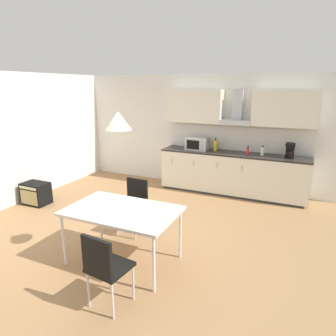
{
  "coord_description": "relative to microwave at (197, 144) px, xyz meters",
  "views": [
    {
      "loc": [
        2.42,
        -3.64,
        2.31
      ],
      "look_at": [
        0.44,
        0.72,
        1.0
      ],
      "focal_mm": 32.0,
      "sensor_mm": 36.0,
      "label": 1
    }
  ],
  "objects": [
    {
      "name": "dining_table",
      "position": [
        0.11,
        -3.28,
        -0.35
      ],
      "size": [
        1.45,
        0.92,
        0.76
      ],
      "color": "silver",
      "rests_on": "ground_plane"
    },
    {
      "name": "kitchen_counter",
      "position": [
        0.82,
        0.0,
        -0.6
      ],
      "size": [
        3.15,
        0.64,
        0.92
      ],
      "color": "#333333",
      "rests_on": "ground_plane"
    },
    {
      "name": "upper_wall_cabinets",
      "position": [
        0.82,
        0.14,
        0.81
      ],
      "size": [
        3.13,
        0.4,
        0.73
      ],
      "color": "silver"
    },
    {
      "name": "ground_plane",
      "position": [
        -0.27,
        -2.69,
        -1.07
      ],
      "size": [
        8.16,
        8.98,
        0.02
      ],
      "primitive_type": "cube",
      "color": "#9E754C"
    },
    {
      "name": "microwave",
      "position": [
        0.0,
        0.0,
        0.0
      ],
      "size": [
        0.48,
        0.35,
        0.28
      ],
      "color": "#ADADB2",
      "rests_on": "kitchen_counter"
    },
    {
      "name": "bottle_yellow",
      "position": [
        0.41,
        0.06,
        -0.02
      ],
      "size": [
        0.08,
        0.08,
        0.28
      ],
      "color": "yellow",
      "rests_on": "kitchen_counter"
    },
    {
      "name": "bottle_red",
      "position": [
        1.13,
        -0.04,
        -0.06
      ],
      "size": [
        0.06,
        0.06,
        0.2
      ],
      "color": "red",
      "rests_on": "kitchen_counter"
    },
    {
      "name": "coffee_maker",
      "position": [
        1.95,
        0.03,
        0.01
      ],
      "size": [
        0.18,
        0.19,
        0.3
      ],
      "color": "black",
      "rests_on": "kitchen_counter"
    },
    {
      "name": "wall_back",
      "position": [
        -0.27,
        0.36,
        0.23
      ],
      "size": [
        6.53,
        0.1,
        2.58
      ],
      "primitive_type": "cube",
      "color": "silver",
      "rests_on": "ground_plane"
    },
    {
      "name": "chair_far_left",
      "position": [
        -0.21,
        -2.44,
        -0.53
      ],
      "size": [
        0.42,
        0.42,
        0.87
      ],
      "color": "black",
      "rests_on": "ground_plane"
    },
    {
      "name": "bottle_white",
      "position": [
        1.42,
        0.04,
        -0.05
      ],
      "size": [
        0.08,
        0.08,
        0.21
      ],
      "color": "white",
      "rests_on": "kitchen_counter"
    },
    {
      "name": "pendant_lamp",
      "position": [
        0.11,
        -3.28,
        0.85
      ],
      "size": [
        0.32,
        0.32,
        0.22
      ],
      "primitive_type": "cone",
      "color": "silver"
    },
    {
      "name": "backsplash_tile",
      "position": [
        0.82,
        0.29,
        0.13
      ],
      "size": [
        3.13,
        0.02,
        0.53
      ],
      "primitive_type": "cube",
      "color": "silver",
      "rests_on": "kitchen_counter"
    },
    {
      "name": "chair_near_right",
      "position": [
        0.43,
        -4.11,
        -0.53
      ],
      "size": [
        0.44,
        0.44,
        0.87
      ],
      "color": "black",
      "rests_on": "ground_plane"
    },
    {
      "name": "guitar_amp",
      "position": [
        -2.63,
        -2.24,
        -0.84
      ],
      "size": [
        0.52,
        0.37,
        0.44
      ],
      "color": "black",
      "rests_on": "ground_plane"
    }
  ]
}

